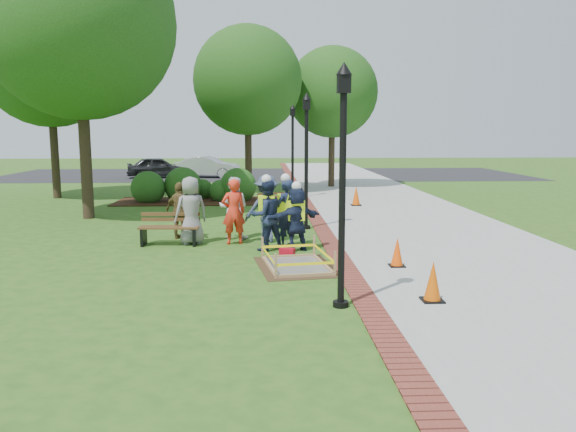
{
  "coord_description": "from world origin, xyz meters",
  "views": [
    {
      "loc": [
        -0.13,
        -12.62,
        3.14
      ],
      "look_at": [
        0.5,
        1.2,
        1.0
      ],
      "focal_mm": 35.0,
      "sensor_mm": 36.0,
      "label": 1
    }
  ],
  "objects_px": {
    "lamp_near": "(343,168)",
    "hivis_worker_c": "(266,213)",
    "wet_concrete_pad": "(296,257)",
    "bench_near": "(169,235)",
    "hivis_worker_b": "(285,211)",
    "hivis_worker_a": "(296,217)",
    "cone_front": "(433,282)"
  },
  "relations": [
    {
      "from": "hivis_worker_b",
      "to": "hivis_worker_c",
      "type": "relative_size",
      "value": 1.0
    },
    {
      "from": "cone_front",
      "to": "lamp_near",
      "type": "distance_m",
      "value": 2.73
    },
    {
      "from": "hivis_worker_a",
      "to": "hivis_worker_b",
      "type": "height_order",
      "value": "hivis_worker_b"
    },
    {
      "from": "lamp_near",
      "to": "hivis_worker_c",
      "type": "distance_m",
      "value": 5.2
    },
    {
      "from": "wet_concrete_pad",
      "to": "hivis_worker_c",
      "type": "xyz_separation_m",
      "value": [
        -0.67,
        1.86,
        0.75
      ]
    },
    {
      "from": "hivis_worker_a",
      "to": "hivis_worker_c",
      "type": "relative_size",
      "value": 0.91
    },
    {
      "from": "cone_front",
      "to": "lamp_near",
      "type": "xyz_separation_m",
      "value": [
        -1.72,
        -0.2,
        2.11
      ]
    },
    {
      "from": "cone_front",
      "to": "wet_concrete_pad",
      "type": "bearing_deg",
      "value": 130.18
    },
    {
      "from": "bench_near",
      "to": "cone_front",
      "type": "bearing_deg",
      "value": -43.65
    },
    {
      "from": "wet_concrete_pad",
      "to": "hivis_worker_a",
      "type": "xyz_separation_m",
      "value": [
        0.1,
        1.74,
        0.67
      ]
    },
    {
      "from": "lamp_near",
      "to": "hivis_worker_a",
      "type": "relative_size",
      "value": 2.34
    },
    {
      "from": "cone_front",
      "to": "hivis_worker_c",
      "type": "bearing_deg",
      "value": 123.02
    },
    {
      "from": "wet_concrete_pad",
      "to": "hivis_worker_a",
      "type": "height_order",
      "value": "hivis_worker_a"
    },
    {
      "from": "cone_front",
      "to": "hivis_worker_b",
      "type": "height_order",
      "value": "hivis_worker_b"
    },
    {
      "from": "hivis_worker_c",
      "to": "bench_near",
      "type": "bearing_deg",
      "value": 163.73
    },
    {
      "from": "hivis_worker_b",
      "to": "hivis_worker_a",
      "type": "bearing_deg",
      "value": -62.11
    },
    {
      "from": "cone_front",
      "to": "lamp_near",
      "type": "height_order",
      "value": "lamp_near"
    },
    {
      "from": "wet_concrete_pad",
      "to": "bench_near",
      "type": "xyz_separation_m",
      "value": [
        -3.32,
        2.63,
        0.05
      ]
    },
    {
      "from": "wet_concrete_pad",
      "to": "hivis_worker_a",
      "type": "bearing_deg",
      "value": 86.57
    },
    {
      "from": "bench_near",
      "to": "hivis_worker_c",
      "type": "height_order",
      "value": "hivis_worker_c"
    },
    {
      "from": "cone_front",
      "to": "hivis_worker_c",
      "type": "height_order",
      "value": "hivis_worker_c"
    },
    {
      "from": "lamp_near",
      "to": "hivis_worker_c",
      "type": "relative_size",
      "value": 2.14
    },
    {
      "from": "lamp_near",
      "to": "hivis_worker_c",
      "type": "height_order",
      "value": "lamp_near"
    },
    {
      "from": "wet_concrete_pad",
      "to": "hivis_worker_c",
      "type": "bearing_deg",
      "value": 109.83
    },
    {
      "from": "hivis_worker_b",
      "to": "hivis_worker_c",
      "type": "height_order",
      "value": "hivis_worker_c"
    },
    {
      "from": "bench_near",
      "to": "lamp_near",
      "type": "bearing_deg",
      "value": -54.86
    },
    {
      "from": "lamp_near",
      "to": "hivis_worker_c",
      "type": "xyz_separation_m",
      "value": [
        -1.28,
        4.82,
        -1.5
      ]
    },
    {
      "from": "bench_near",
      "to": "hivis_worker_c",
      "type": "xyz_separation_m",
      "value": [
        2.65,
        -0.77,
        0.7
      ]
    },
    {
      "from": "bench_near",
      "to": "hivis_worker_a",
      "type": "height_order",
      "value": "hivis_worker_a"
    },
    {
      "from": "wet_concrete_pad",
      "to": "hivis_worker_b",
      "type": "bearing_deg",
      "value": 94.12
    },
    {
      "from": "wet_concrete_pad",
      "to": "bench_near",
      "type": "bearing_deg",
      "value": 141.61
    },
    {
      "from": "cone_front",
      "to": "hivis_worker_c",
      "type": "xyz_separation_m",
      "value": [
        -3.0,
        4.62,
        0.61
      ]
    }
  ]
}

